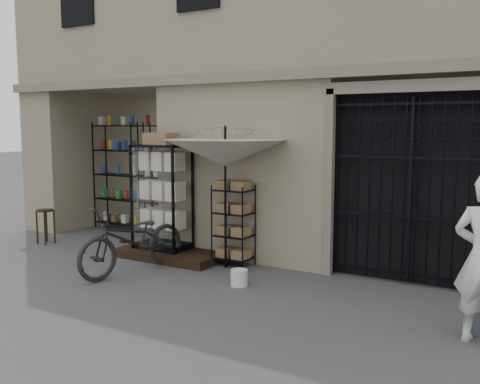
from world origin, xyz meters
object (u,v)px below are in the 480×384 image
Objects in this scene: bicycle at (134,272)px; white_bucket at (239,278)px; wooden_stool at (46,226)px; steel_bollard at (479,306)px; display_cabinet at (162,202)px; wire_rack at (233,226)px; market_umbrella at (225,146)px.

white_bucket is at bearing 17.27° from bicycle.
wooden_stool is 0.97× the size of steel_bollard.
white_bucket is at bearing -18.12° from display_cabinet.
bicycle is at bearing -71.51° from display_cabinet.
wire_rack is 1.92× the size of steel_bollard.
wooden_stool is at bearing 174.69° from steel_bollard.
wire_rack reaches higher than wooden_stool.
bicycle is (-1.15, -1.03, -2.09)m from market_umbrella.
bicycle is 2.98× the size of wooden_stool.
wire_rack is (1.48, 0.12, -0.33)m from display_cabinet.
market_umbrella is (1.44, -0.09, 1.08)m from display_cabinet.
wooden_stool is 8.36m from steel_bollard.
display_cabinet is at bearing -171.27° from wire_rack.
wire_rack is at bearing 80.89° from market_umbrella.
steel_bollard is (3.38, -0.28, 0.24)m from white_bucket.
display_cabinet reaches higher than bicycle.
steel_bollard is (8.32, -0.77, -0.01)m from wooden_stool.
display_cabinet is at bearing 158.32° from white_bucket.
display_cabinet is 1.54m from bicycle.
white_bucket is 4.97m from wooden_stool.
display_cabinet is 1.80m from market_umbrella.
market_umbrella is 4.55m from wooden_stool.
wooden_stool is (-3.06, 0.75, 0.37)m from bicycle.
bicycle reaches higher than wooden_stool.
bicycle is at bearing -138.01° from market_umbrella.
market_umbrella is 11.21× the size of white_bucket.
wire_rack is at bearing 125.35° from white_bucket.
bicycle is (0.30, -1.12, -1.02)m from display_cabinet.
wooden_stool is (-4.24, -0.49, -0.32)m from wire_rack.
steel_bollard is at bearing -13.10° from wire_rack.
steel_bollard is (5.56, -1.15, -0.65)m from display_cabinet.
bicycle is (-1.18, -1.24, -0.69)m from wire_rack.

